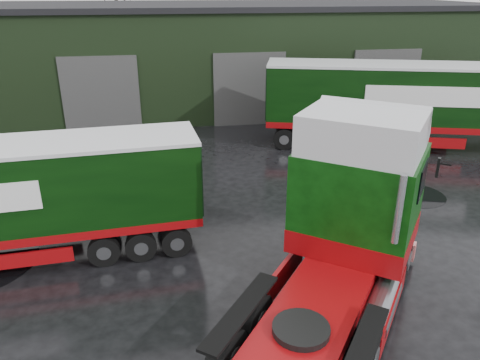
% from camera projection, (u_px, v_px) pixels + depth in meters
% --- Properties ---
extents(ground, '(100.00, 100.00, 0.00)m').
position_uv_depth(ground, '(269.00, 257.00, 13.73)').
color(ground, black).
extents(warehouse, '(32.40, 12.40, 6.30)m').
position_uv_depth(warehouse, '(233.00, 53.00, 31.00)').
color(warehouse, black).
rests_on(warehouse, ground).
extents(hero_tractor, '(7.11, 7.99, 4.70)m').
position_uv_depth(hero_tractor, '(333.00, 235.00, 10.19)').
color(hero_tractor, '#083409').
rests_on(hero_tractor, ground).
extents(lorry_right, '(15.52, 6.90, 4.05)m').
position_uv_depth(lorry_right, '(392.00, 106.00, 22.34)').
color(lorry_right, silver).
rests_on(lorry_right, ground).
extents(tree_back_a, '(4.40, 4.40, 9.50)m').
position_uv_depth(tree_back_a, '(118.00, 19.00, 38.27)').
color(tree_back_a, black).
rests_on(tree_back_a, ground).
extents(tree_back_b, '(4.40, 4.40, 7.50)m').
position_uv_depth(tree_back_b, '(306.00, 29.00, 41.08)').
color(tree_back_b, black).
rests_on(tree_back_b, ground).
extents(puddle_1, '(2.28, 2.28, 0.01)m').
position_uv_depth(puddle_1, '(414.00, 195.00, 17.74)').
color(puddle_1, black).
rests_on(puddle_1, ground).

